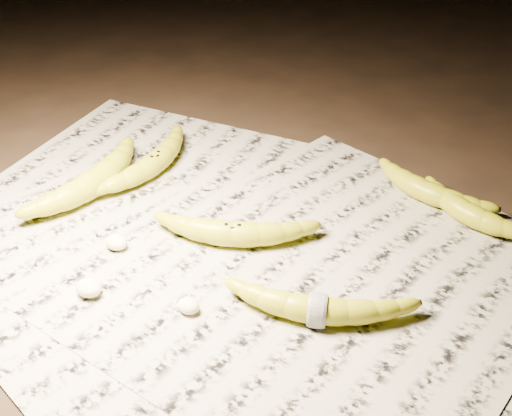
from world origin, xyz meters
The scene contains 12 objects.
ground centered at (0.00, 0.00, 0.00)m, with size 3.00×3.00×0.00m, color black.
newspaper_patch centered at (-0.04, -0.03, 0.00)m, with size 0.90×0.70×0.01m, color #A39F8C.
banana_left_a centered at (-0.24, 0.06, 0.03)m, with size 0.20×0.06×0.04m, color gold, non-canonical shape.
banana_left_b centered at (-0.28, -0.04, 0.03)m, with size 0.22×0.07×0.04m, color gold, non-canonical shape.
banana_center centered at (-0.03, -0.03, 0.03)m, with size 0.20×0.06×0.04m, color gold, non-canonical shape.
banana_taped centered at (0.14, -0.11, 0.03)m, with size 0.20×0.06×0.03m, color gold, non-canonical shape.
banana_upper_a centered at (0.15, 0.21, 0.02)m, with size 0.17×0.05×0.03m, color gold, non-canonical shape.
banana_upper_b centered at (0.22, 0.19, 0.02)m, with size 0.16×0.05×0.03m, color gold, non-canonical shape.
measuring_tape centered at (0.14, -0.11, 0.03)m, with size 0.04×0.04×0.00m, color white.
flesh_chunk_a centered at (-0.16, -0.13, 0.02)m, with size 0.03×0.03×0.02m, color #FFFAC5.
flesh_chunk_b centered at (-0.12, -0.22, 0.02)m, with size 0.03×0.03×0.02m, color #FFFAC5.
flesh_chunk_c centered at (0.00, -0.18, 0.02)m, with size 0.03×0.02×0.02m, color #FFFAC5.
Camera 1 is at (0.42, -0.68, 0.59)m, focal length 50.00 mm.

